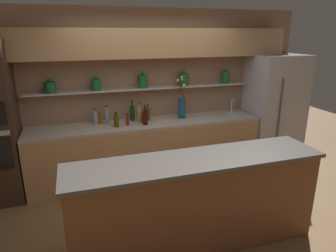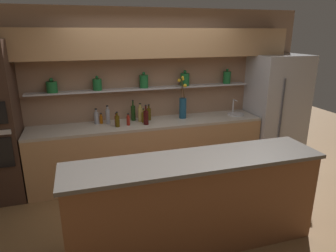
{
  "view_description": "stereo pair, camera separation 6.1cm",
  "coord_description": "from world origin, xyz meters",
  "px_view_note": "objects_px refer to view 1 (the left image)",
  "views": [
    {
      "loc": [
        -1.14,
        -3.04,
        2.24
      ],
      "look_at": [
        -0.03,
        0.38,
        1.11
      ],
      "focal_mm": 32.0,
      "sensor_mm": 36.0,
      "label": 1
    },
    {
      "loc": [
        -1.08,
        -3.06,
        2.24
      ],
      "look_at": [
        -0.03,
        0.38,
        1.11
      ],
      "focal_mm": 32.0,
      "sensor_mm": 36.0,
      "label": 2
    }
  ],
  "objects_px": {
    "bottle_sauce_6": "(127,120)",
    "refrigerator": "(273,110)",
    "sink_fixture": "(234,113)",
    "bottle_oil_1": "(148,114)",
    "bottle_wine_8": "(145,117)",
    "bottle_spirit_9": "(139,114)",
    "bottle_oil_4": "(117,121)",
    "bottle_spirit_10": "(95,118)",
    "flower_vase": "(182,106)",
    "bottle_sauce_2": "(100,119)",
    "bottle_wine_0": "(132,113)",
    "bottle_sauce_7": "(116,120)",
    "bottle_oil_3": "(143,117)",
    "bottle_spirit_5": "(107,116)"
  },
  "relations": [
    {
      "from": "refrigerator",
      "to": "bottle_spirit_10",
      "type": "relative_size",
      "value": 8.07
    },
    {
      "from": "bottle_wine_8",
      "to": "bottle_spirit_5",
      "type": "bearing_deg",
      "value": 158.56
    },
    {
      "from": "refrigerator",
      "to": "bottle_sauce_7",
      "type": "bearing_deg",
      "value": 179.43
    },
    {
      "from": "bottle_sauce_2",
      "to": "bottle_oil_4",
      "type": "relative_size",
      "value": 0.72
    },
    {
      "from": "refrigerator",
      "to": "bottle_spirit_10",
      "type": "height_order",
      "value": "refrigerator"
    },
    {
      "from": "bottle_wine_0",
      "to": "bottle_sauce_6",
      "type": "relative_size",
      "value": 1.8
    },
    {
      "from": "bottle_spirit_9",
      "to": "flower_vase",
      "type": "bearing_deg",
      "value": -1.21
    },
    {
      "from": "flower_vase",
      "to": "bottle_oil_3",
      "type": "xyz_separation_m",
      "value": [
        -0.65,
        -0.05,
        -0.12
      ]
    },
    {
      "from": "bottle_sauce_7",
      "to": "bottle_oil_4",
      "type": "bearing_deg",
      "value": -87.18
    },
    {
      "from": "refrigerator",
      "to": "bottle_oil_3",
      "type": "distance_m",
      "value": 2.32
    },
    {
      "from": "bottle_wine_0",
      "to": "sink_fixture",
      "type": "bearing_deg",
      "value": -5.65
    },
    {
      "from": "bottle_oil_4",
      "to": "bottle_sauce_6",
      "type": "relative_size",
      "value": 1.25
    },
    {
      "from": "bottle_oil_1",
      "to": "bottle_wine_8",
      "type": "xyz_separation_m",
      "value": [
        -0.1,
        -0.22,
        0.01
      ]
    },
    {
      "from": "bottle_sauce_7",
      "to": "bottle_spirit_9",
      "type": "xyz_separation_m",
      "value": [
        0.38,
        0.1,
        0.04
      ]
    },
    {
      "from": "bottle_oil_4",
      "to": "bottle_sauce_6",
      "type": "bearing_deg",
      "value": 10.64
    },
    {
      "from": "bottle_oil_1",
      "to": "refrigerator",
      "type": "bearing_deg",
      "value": -4.25
    },
    {
      "from": "bottle_oil_4",
      "to": "bottle_spirit_9",
      "type": "height_order",
      "value": "bottle_spirit_9"
    },
    {
      "from": "bottle_wine_0",
      "to": "bottle_wine_8",
      "type": "distance_m",
      "value": 0.31
    },
    {
      "from": "flower_vase",
      "to": "bottle_wine_0",
      "type": "xyz_separation_m",
      "value": [
        -0.78,
        0.1,
        -0.08
      ]
    },
    {
      "from": "bottle_sauce_6",
      "to": "bottle_spirit_9",
      "type": "relative_size",
      "value": 0.63
    },
    {
      "from": "bottle_sauce_6",
      "to": "bottle_spirit_9",
      "type": "bearing_deg",
      "value": 33.46
    },
    {
      "from": "refrigerator",
      "to": "bottle_wine_8",
      "type": "height_order",
      "value": "refrigerator"
    },
    {
      "from": "bottle_sauce_6",
      "to": "bottle_oil_1",
      "type": "bearing_deg",
      "value": 26.43
    },
    {
      "from": "bottle_wine_0",
      "to": "bottle_wine_8",
      "type": "xyz_separation_m",
      "value": [
        0.14,
        -0.28,
        -0.01
      ]
    },
    {
      "from": "sink_fixture",
      "to": "bottle_sauce_7",
      "type": "bearing_deg",
      "value": -179.37
    },
    {
      "from": "bottle_wine_0",
      "to": "bottle_sauce_7",
      "type": "height_order",
      "value": "bottle_wine_0"
    },
    {
      "from": "sink_fixture",
      "to": "bottle_oil_1",
      "type": "bearing_deg",
      "value": 175.51
    },
    {
      "from": "bottle_oil_4",
      "to": "bottle_wine_8",
      "type": "bearing_deg",
      "value": -1.82
    },
    {
      "from": "bottle_oil_1",
      "to": "bottle_spirit_5",
      "type": "bearing_deg",
      "value": -179.08
    },
    {
      "from": "flower_vase",
      "to": "bottle_sauce_7",
      "type": "relative_size",
      "value": 3.65
    },
    {
      "from": "sink_fixture",
      "to": "bottle_oil_4",
      "type": "xyz_separation_m",
      "value": [
        -1.99,
        -0.09,
        0.06
      ]
    },
    {
      "from": "bottle_oil_1",
      "to": "bottle_spirit_9",
      "type": "relative_size",
      "value": 0.87
    },
    {
      "from": "bottle_spirit_9",
      "to": "bottle_oil_1",
      "type": "bearing_deg",
      "value": 14.25
    },
    {
      "from": "sink_fixture",
      "to": "bottle_spirit_9",
      "type": "bearing_deg",
      "value": 177.2
    },
    {
      "from": "flower_vase",
      "to": "bottle_wine_8",
      "type": "distance_m",
      "value": 0.67
    },
    {
      "from": "refrigerator",
      "to": "bottle_oil_4",
      "type": "bearing_deg",
      "value": -179.07
    },
    {
      "from": "bottle_oil_3",
      "to": "bottle_wine_8",
      "type": "relative_size",
      "value": 0.73
    },
    {
      "from": "refrigerator",
      "to": "bottle_spirit_5",
      "type": "xyz_separation_m",
      "value": [
        -2.85,
        0.15,
        0.09
      ]
    },
    {
      "from": "sink_fixture",
      "to": "bottle_sauce_6",
      "type": "bearing_deg",
      "value": -178.04
    },
    {
      "from": "bottle_wine_8",
      "to": "bottle_spirit_9",
      "type": "height_order",
      "value": "bottle_wine_8"
    },
    {
      "from": "flower_vase",
      "to": "bottle_spirit_10",
      "type": "bearing_deg",
      "value": 176.48
    },
    {
      "from": "bottle_sauce_2",
      "to": "bottle_sauce_7",
      "type": "xyz_separation_m",
      "value": [
        0.21,
        -0.16,
        0.01
      ]
    },
    {
      "from": "sink_fixture",
      "to": "bottle_oil_1",
      "type": "distance_m",
      "value": 1.47
    },
    {
      "from": "flower_vase",
      "to": "bottle_sauce_2",
      "type": "xyz_separation_m",
      "value": [
        -1.28,
        0.07,
        -0.14
      ]
    },
    {
      "from": "bottle_spirit_10",
      "to": "bottle_wine_8",
      "type": "bearing_deg",
      "value": -19.78
    },
    {
      "from": "bottle_sauce_6",
      "to": "refrigerator",
      "type": "bearing_deg",
      "value": 0.29
    },
    {
      "from": "refrigerator",
      "to": "flower_vase",
      "type": "height_order",
      "value": "refrigerator"
    },
    {
      "from": "bottle_sauce_2",
      "to": "sink_fixture",
      "type": "bearing_deg",
      "value": -3.55
    },
    {
      "from": "refrigerator",
      "to": "sink_fixture",
      "type": "distance_m",
      "value": 0.75
    },
    {
      "from": "bottle_wine_0",
      "to": "bottle_oil_4",
      "type": "height_order",
      "value": "bottle_wine_0"
    }
  ]
}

